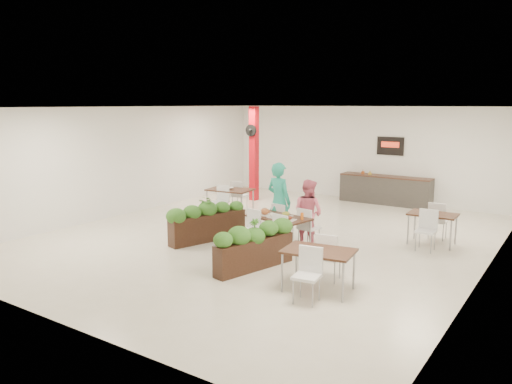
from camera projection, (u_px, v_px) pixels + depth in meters
ground at (268, 236)px, 12.51m from camera, size 12.00×12.00×0.00m
room_shell at (269, 157)px, 12.16m from camera, size 10.10×12.10×3.22m
red_column at (254, 153)px, 16.97m from camera, size 0.40×0.41×3.20m
service_counter at (385, 189)px, 16.51m from camera, size 3.00×0.64×2.20m
main_table at (279, 221)px, 11.37m from camera, size 1.52×1.82×0.92m
diner_man at (279, 201)px, 12.06m from camera, size 0.77×0.58×1.91m
diner_woman at (308, 212)px, 11.66m from camera, size 0.85×0.72×1.56m
planter_left at (208, 219)px, 12.03m from camera, size 0.93×2.04×1.11m
planter_right at (254, 245)px, 9.97m from camera, size 0.78×1.94×1.04m
side_table_a at (230, 193)px, 15.04m from camera, size 1.39×1.66×0.92m
side_table_b at (433, 219)px, 11.70m from camera, size 1.10×1.63×0.92m
side_table_c at (319, 257)px, 8.79m from camera, size 1.32×1.66×0.92m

